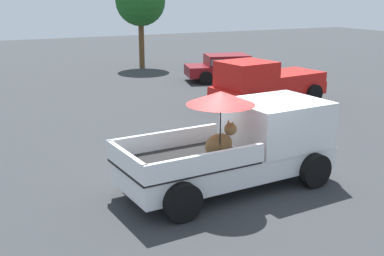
{
  "coord_description": "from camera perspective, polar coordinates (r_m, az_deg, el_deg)",
  "views": [
    {
      "loc": [
        -5.5,
        -9.14,
        4.37
      ],
      "look_at": [
        -0.21,
        1.42,
        1.1
      ],
      "focal_mm": 46.09,
      "sensor_mm": 36.0,
      "label": 1
    }
  ],
  "objects": [
    {
      "name": "pickup_truck_main",
      "position": [
        11.43,
        6.18,
        -1.8
      ],
      "size": [
        5.16,
        2.52,
        2.37
      ],
      "rotation": [
        0.0,
        0.0,
        0.07
      ],
      "color": "black",
      "rests_on": "ground"
    },
    {
      "name": "tree_by_lot",
      "position": [
        29.53,
        -5.99,
        14.38
      ],
      "size": [
        2.9,
        2.9,
        5.31
      ],
      "color": "brown",
      "rests_on": "ground"
    },
    {
      "name": "ground_plane",
      "position": [
        11.53,
        4.14,
        -6.84
      ],
      "size": [
        80.0,
        80.0,
        0.0
      ],
      "primitive_type": "plane",
      "color": "#2D3033"
    },
    {
      "name": "pickup_truck_red",
      "position": [
        19.9,
        8.46,
        5.2
      ],
      "size": [
        4.99,
        2.65,
        1.8
      ],
      "rotation": [
        0.0,
        0.0,
        3.27
      ],
      "color": "black",
      "rests_on": "ground"
    },
    {
      "name": "parked_sedan_near",
      "position": [
        25.12,
        4.17,
        7.15
      ],
      "size": [
        4.62,
        2.88,
        1.33
      ],
      "rotation": [
        0.0,
        0.0,
        -0.28
      ],
      "color": "black",
      "rests_on": "ground"
    }
  ]
}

